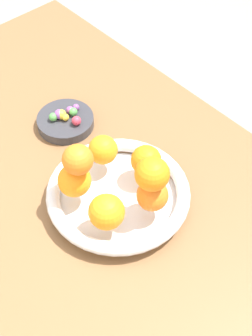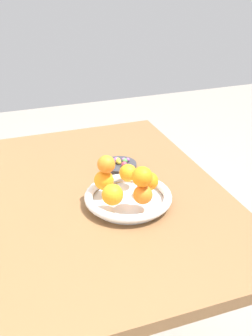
{
  "view_description": "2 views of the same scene",
  "coord_description": "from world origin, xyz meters",
  "views": [
    {
      "loc": [
        -0.54,
        0.33,
        1.53
      ],
      "look_at": [
        -0.1,
        -0.07,
        0.83
      ],
      "focal_mm": 55.0,
      "sensor_mm": 36.0,
      "label": 1
    },
    {
      "loc": [
        -1.13,
        0.33,
        1.44
      ],
      "look_at": [
        -0.05,
        -0.06,
        0.84
      ],
      "focal_mm": 45.0,
      "sensor_mm": 36.0,
      "label": 2
    }
  ],
  "objects": [
    {
      "name": "dining_table",
      "position": [
        0.0,
        0.0,
        0.65
      ],
      "size": [
        1.1,
        0.76,
        0.74
      ],
      "color": "brown",
      "rests_on": "ground_plane"
    },
    {
      "name": "fruit_bowl",
      "position": [
        -0.09,
        -0.05,
        0.76
      ],
      "size": [
        0.27,
        0.27,
        0.04
      ],
      "color": "silver",
      "rests_on": "dining_table"
    },
    {
      "name": "candy_dish",
      "position": [
        0.14,
        -0.1,
        0.75
      ],
      "size": [
        0.12,
        0.12,
        0.02
      ],
      "primitive_type": "cylinder",
      "color": "#333338",
      "rests_on": "dining_table"
    },
    {
      "name": "orange_0",
      "position": [
        -0.1,
        -0.12,
        0.81
      ],
      "size": [
        0.06,
        0.06,
        0.06
      ],
      "primitive_type": "sphere",
      "color": "orange",
      "rests_on": "fruit_bowl"
    },
    {
      "name": "orange_1",
      "position": [
        -0.02,
        -0.07,
        0.81
      ],
      "size": [
        0.06,
        0.06,
        0.06
      ],
      "primitive_type": "sphere",
      "color": "orange",
      "rests_on": "fruit_bowl"
    },
    {
      "name": "orange_2",
      "position": [
        -0.05,
        0.01,
        0.81
      ],
      "size": [
        0.06,
        0.06,
        0.06
      ],
      "primitive_type": "sphere",
      "color": "orange",
      "rests_on": "fruit_bowl"
    },
    {
      "name": "orange_3",
      "position": [
        -0.14,
        0.01,
        0.81
      ],
      "size": [
        0.06,
        0.06,
        0.06
      ],
      "primitive_type": "sphere",
      "color": "orange",
      "rests_on": "fruit_bowl"
    },
    {
      "name": "orange_4",
      "position": [
        -0.16,
        -0.07,
        0.81
      ],
      "size": [
        0.06,
        0.06,
        0.06
      ],
      "primitive_type": "sphere",
      "color": "orange",
      "rests_on": "fruit_bowl"
    },
    {
      "name": "orange_5",
      "position": [
        -0.16,
        -0.07,
        0.87
      ],
      "size": [
        0.06,
        0.06,
        0.06
      ],
      "primitive_type": "sphere",
      "color": "orange",
      "rests_on": "orange_4"
    },
    {
      "name": "orange_6",
      "position": [
        -0.05,
        0.01,
        0.87
      ],
      "size": [
        0.06,
        0.06,
        0.06
      ],
      "primitive_type": "sphere",
      "color": "orange",
      "rests_on": "orange_2"
    },
    {
      "name": "candy_ball_0",
      "position": [
        0.14,
        -0.13,
        0.77
      ],
      "size": [
        0.01,
        0.01,
        0.01
      ],
      "primitive_type": "sphere",
      "color": "#8C4C99",
      "rests_on": "candy_dish"
    },
    {
      "name": "candy_ball_1",
      "position": [
        0.14,
        -0.09,
        0.77
      ],
      "size": [
        0.02,
        0.02,
        0.02
      ],
      "primitive_type": "sphere",
      "color": "#8C4C99",
      "rests_on": "candy_dish"
    },
    {
      "name": "candy_ball_2",
      "position": [
        0.1,
        -0.11,
        0.77
      ],
      "size": [
        0.02,
        0.02,
        0.02
      ],
      "primitive_type": "sphere",
      "color": "#C6384C",
      "rests_on": "candy_dish"
    },
    {
      "name": "candy_ball_3",
      "position": [
        0.15,
        -0.08,
        0.77
      ],
      "size": [
        0.02,
        0.02,
        0.02
      ],
      "primitive_type": "sphere",
      "color": "#4C9947",
      "rests_on": "candy_dish"
    },
    {
      "name": "candy_ball_4",
      "position": [
        0.13,
        -0.1,
        0.77
      ],
      "size": [
        0.02,
        0.02,
        0.02
      ],
      "primitive_type": "sphere",
      "color": "gold",
      "rests_on": "candy_dish"
    },
    {
      "name": "candy_ball_5",
      "position": [
        0.14,
        -0.12,
        0.77
      ],
      "size": [
        0.02,
        0.02,
        0.02
      ],
      "primitive_type": "sphere",
      "color": "#8C4C99",
      "rests_on": "candy_dish"
    },
    {
      "name": "candy_ball_6",
      "position": [
        0.14,
        -0.09,
        0.77
      ],
      "size": [
        0.02,
        0.02,
        0.02
      ],
      "primitive_type": "sphere",
      "color": "gold",
      "rests_on": "candy_dish"
    },
    {
      "name": "candy_ball_7",
      "position": [
        0.13,
        -0.12,
        0.77
      ],
      "size": [
        0.02,
        0.02,
        0.02
      ],
      "primitive_type": "sphere",
      "color": "#4C9947",
      "rests_on": "candy_dish"
    }
  ]
}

